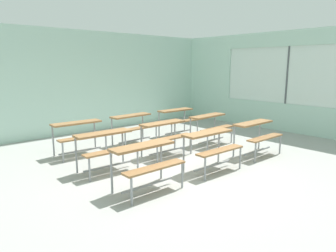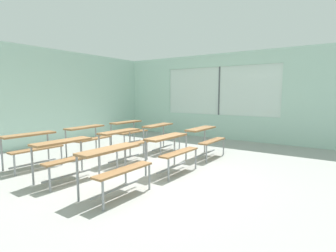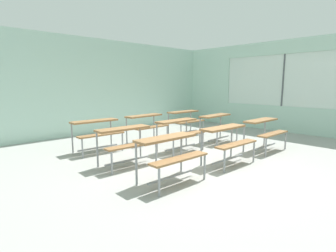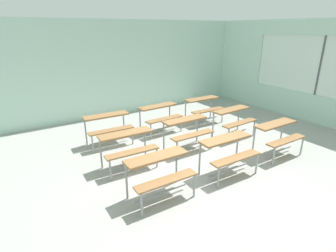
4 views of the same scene
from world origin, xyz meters
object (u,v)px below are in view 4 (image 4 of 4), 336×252
at_px(desk_bench_r2c1, 160,113).
at_px(desk_bench_r2c2, 204,105).
at_px(desk_bench_r1c2, 234,116).
at_px(desk_bench_r0c1, 229,148).
at_px(desk_bench_r2c0, 108,123).
at_px(desk_bench_r0c0, 160,168).
at_px(desk_bench_r1c0, 128,143).
at_px(desk_bench_r0c2, 279,132).
at_px(desk_bench_r1c1, 187,127).

xyz_separation_m(desk_bench_r2c1, desk_bench_r2c2, (1.52, -0.03, 0.00)).
bearing_deg(desk_bench_r1c2, desk_bench_r0c1, -141.54).
bearing_deg(desk_bench_r0c1, desk_bench_r2c2, 60.20).
bearing_deg(desk_bench_r2c0, desk_bench_r0c0, -89.92).
bearing_deg(desk_bench_r2c1, desk_bench_r2c0, 177.86).
distance_m(desk_bench_r1c0, desk_bench_r2c1, 2.10).
xyz_separation_m(desk_bench_r1c0, desk_bench_r2c1, (1.59, 1.37, 0.00)).
bearing_deg(desk_bench_r2c2, desk_bench_r0c0, -139.19).
height_order(desk_bench_r0c2, desk_bench_r2c1, same).
distance_m(desk_bench_r0c0, desk_bench_r2c2, 4.04).
bearing_deg(desk_bench_r1c0, desk_bench_r1c1, 4.07).
distance_m(desk_bench_r2c0, desk_bench_r2c2, 3.03).
bearing_deg(desk_bench_r2c0, desk_bench_r1c1, -39.97).
xyz_separation_m(desk_bench_r0c1, desk_bench_r1c0, (-1.53, 1.29, 0.00)).
relative_size(desk_bench_r1c0, desk_bench_r2c1, 0.99).
bearing_deg(desk_bench_r0c1, desk_bench_r2c1, 89.95).
height_order(desk_bench_r0c2, desk_bench_r1c2, same).
bearing_deg(desk_bench_r1c1, desk_bench_r2c1, 87.75).
relative_size(desk_bench_r0c2, desk_bench_r2c0, 0.99).
relative_size(desk_bench_r0c0, desk_bench_r1c1, 1.01).
distance_m(desk_bench_r0c2, desk_bench_r1c1, 2.04).
height_order(desk_bench_r0c0, desk_bench_r0c1, same).
xyz_separation_m(desk_bench_r0c0, desk_bench_r2c0, (0.08, 2.59, 0.00)).
bearing_deg(desk_bench_r1c2, desk_bench_r1c1, 176.76).
bearing_deg(desk_bench_r0c0, desk_bench_r0c1, -1.26).
height_order(desk_bench_r0c2, desk_bench_r2c2, same).
distance_m(desk_bench_r1c2, desk_bench_r2c2, 1.30).
bearing_deg(desk_bench_r0c2, desk_bench_r2c1, 119.38).
bearing_deg(desk_bench_r2c0, desk_bench_r1c2, -22.01).
xyz_separation_m(desk_bench_r2c0, desk_bench_r2c2, (3.03, -0.01, 0.00)).
xyz_separation_m(desk_bench_r0c2, desk_bench_r2c1, (-1.48, 2.66, 0.00)).
relative_size(desk_bench_r1c0, desk_bench_r2c0, 1.00).
distance_m(desk_bench_r0c1, desk_bench_r0c2, 1.54).
bearing_deg(desk_bench_r1c2, desk_bench_r0c2, -91.82).
distance_m(desk_bench_r0c2, desk_bench_r1c2, 1.33).
distance_m(desk_bench_r0c2, desk_bench_r2c1, 3.05).
xyz_separation_m(desk_bench_r1c0, desk_bench_r1c1, (1.54, 0.05, 0.00)).
bearing_deg(desk_bench_r1c0, desk_bench_r0c2, -20.69).
xyz_separation_m(desk_bench_r0c1, desk_bench_r2c0, (-1.44, 2.65, 0.00)).
distance_m(desk_bench_r0c2, desk_bench_r2c0, 3.99).
xyz_separation_m(desk_bench_r0c1, desk_bench_r0c2, (1.54, -0.00, 0.00)).
bearing_deg(desk_bench_r2c2, desk_bench_r2c1, 179.99).
distance_m(desk_bench_r1c1, desk_bench_r2c0, 1.95).
distance_m(desk_bench_r0c0, desk_bench_r0c2, 3.07).
bearing_deg(desk_bench_r1c2, desk_bench_r1c0, 177.97).
relative_size(desk_bench_r1c2, desk_bench_r2c2, 1.01).
relative_size(desk_bench_r1c2, desk_bench_r2c1, 1.00).
relative_size(desk_bench_r0c0, desk_bench_r0c2, 1.00).
height_order(desk_bench_r1c0, desk_bench_r1c1, same).
xyz_separation_m(desk_bench_r0c0, desk_bench_r2c2, (3.11, 2.58, 0.00)).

